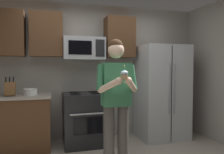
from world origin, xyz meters
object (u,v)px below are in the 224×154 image
object	(u,v)px
oven_range	(85,119)
bowl_large_white	(30,92)
refrigerator	(162,92)
person	(116,96)
cupcake	(124,75)
knife_block	(10,89)
microwave	(84,49)

from	to	relation	value
oven_range	bowl_large_white	distance (m)	1.05
refrigerator	person	xyz separation A→B (m)	(-1.24, -1.00, 0.10)
oven_range	bowl_large_white	xyz separation A→B (m)	(-0.91, -0.00, 0.51)
refrigerator	cupcake	size ratio (longest dim) A/B	10.35
oven_range	refrigerator	world-z (taller)	refrigerator
cupcake	knife_block	bearing A→B (deg)	137.88
knife_block	bowl_large_white	world-z (taller)	knife_block
oven_range	person	world-z (taller)	person
person	oven_range	bearing A→B (deg)	104.21
cupcake	bowl_large_white	bearing A→B (deg)	130.67
knife_block	person	world-z (taller)	person
bowl_large_white	cupcake	bearing A→B (deg)	-49.33
oven_range	knife_block	size ratio (longest dim) A/B	2.91
refrigerator	knife_block	size ratio (longest dim) A/B	5.63
knife_block	oven_range	bearing A→B (deg)	1.38
microwave	cupcake	distance (m)	1.57
cupcake	oven_range	bearing A→B (deg)	100.89
knife_block	bowl_large_white	size ratio (longest dim) A/B	1.41
knife_block	person	size ratio (longest dim) A/B	0.18
bowl_large_white	cupcake	world-z (taller)	cupcake
microwave	bowl_large_white	distance (m)	1.18
refrigerator	bowl_large_white	distance (m)	2.41
oven_range	cupcake	bearing A→B (deg)	-79.11
knife_block	refrigerator	bearing A→B (deg)	-0.21
microwave	person	size ratio (longest dim) A/B	0.42
microwave	refrigerator	size ratio (longest dim) A/B	0.41
knife_block	microwave	bearing A→B (deg)	6.96
microwave	oven_range	bearing A→B (deg)	-90.02
knife_block	cupcake	size ratio (longest dim) A/B	1.84
microwave	cupcake	world-z (taller)	microwave
cupcake	refrigerator	bearing A→B (deg)	47.07
oven_range	microwave	distance (m)	1.26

